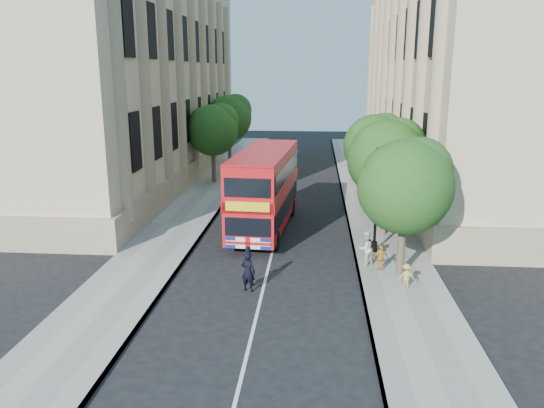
% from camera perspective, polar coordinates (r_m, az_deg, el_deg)
% --- Properties ---
extents(ground, '(120.00, 120.00, 0.00)m').
position_cam_1_polar(ground, '(21.00, -1.29, -10.44)').
color(ground, black).
rests_on(ground, ground).
extents(pavement_right, '(3.50, 80.00, 0.12)m').
position_cam_1_polar(pavement_right, '(30.49, 11.53, -2.67)').
color(pavement_right, gray).
rests_on(pavement_right, ground).
extents(pavement_left, '(3.50, 80.00, 0.12)m').
position_cam_1_polar(pavement_left, '(31.24, -9.91, -2.18)').
color(pavement_left, gray).
rests_on(pavement_left, ground).
extents(building_right, '(12.00, 38.00, 18.00)m').
position_cam_1_polar(building_right, '(44.57, 20.63, 13.63)').
color(building_right, '#C5B188').
rests_on(building_right, ground).
extents(building_left, '(12.00, 38.00, 18.00)m').
position_cam_1_polar(building_left, '(45.81, -15.99, 13.97)').
color(building_left, '#C5B188').
rests_on(building_left, ground).
extents(tree_right_near, '(4.00, 4.00, 6.08)m').
position_cam_1_polar(tree_right_near, '(22.79, 14.25, 2.35)').
color(tree_right_near, '#473828').
rests_on(tree_right_near, ground).
extents(tree_right_mid, '(4.20, 4.20, 6.37)m').
position_cam_1_polar(tree_right_mid, '(28.60, 12.36, 5.20)').
color(tree_right_mid, '#473828').
rests_on(tree_right_mid, ground).
extents(tree_right_far, '(4.00, 4.00, 6.15)m').
position_cam_1_polar(tree_right_far, '(34.52, 11.08, 6.53)').
color(tree_right_far, '#473828').
rests_on(tree_right_far, ground).
extents(tree_left_far, '(4.00, 4.00, 6.30)m').
position_cam_1_polar(tree_left_far, '(42.01, -6.34, 8.21)').
color(tree_left_far, '#473828').
rests_on(tree_left_far, ground).
extents(tree_left_back, '(4.20, 4.20, 6.65)m').
position_cam_1_polar(tree_left_back, '(49.83, -4.59, 9.48)').
color(tree_left_back, '#473828').
rests_on(tree_left_back, ground).
extents(lamp_post, '(0.32, 0.32, 5.16)m').
position_cam_1_polar(lamp_post, '(25.92, 11.15, -0.02)').
color(lamp_post, black).
rests_on(lamp_post, pavement_right).
extents(double_decker_bus, '(3.24, 9.71, 4.41)m').
position_cam_1_polar(double_decker_bus, '(29.41, -0.78, 1.79)').
color(double_decker_bus, '#B90C0F').
rests_on(double_decker_bus, ground).
extents(box_van, '(1.96, 4.74, 2.71)m').
position_cam_1_polar(box_van, '(30.71, -2.74, 0.18)').
color(box_van, black).
rests_on(box_van, ground).
extents(police_constable, '(0.69, 0.55, 1.65)m').
position_cam_1_polar(police_constable, '(21.66, -2.59, -7.30)').
color(police_constable, black).
rests_on(police_constable, ground).
extents(woman_pedestrian, '(0.98, 0.95, 1.60)m').
position_cam_1_polar(woman_pedestrian, '(24.47, 10.05, -4.71)').
color(woman_pedestrian, silver).
rests_on(woman_pedestrian, pavement_right).
extents(child_a, '(0.73, 0.43, 1.16)m').
position_cam_1_polar(child_a, '(24.04, 11.63, -5.68)').
color(child_a, orange).
rests_on(child_a, pavement_right).
extents(child_b, '(0.70, 0.44, 1.03)m').
position_cam_1_polar(child_b, '(22.42, 14.24, -7.50)').
color(child_b, gold).
rests_on(child_b, pavement_right).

